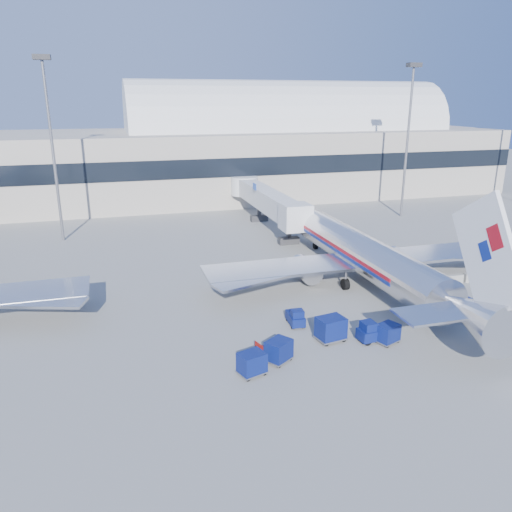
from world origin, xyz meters
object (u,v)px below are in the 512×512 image
object	(u,v)px
mast_east	(409,119)
cart_train_a	(331,328)
mast_west	(50,123)
airliner_main	(366,255)
tug_right	(437,304)
barrier_far	(504,273)
tug_lead	(373,332)
cart_solo_far	(460,308)
cart_open_red	(272,350)
barrier_near	(449,280)
cart_train_b	(279,350)
jetbridge_near	(264,198)
barrier_mid	(477,276)
cart_train_c	(252,363)
tug_left	(296,317)

from	to	relation	value
mast_east	cart_train_a	bearing A→B (deg)	-128.39
mast_west	airliner_main	bearing A→B (deg)	-40.36
airliner_main	cart_train_a	world-z (taller)	airliner_main
tug_right	barrier_far	bearing A→B (deg)	57.33
mast_west	tug_lead	xyz separation A→B (m)	(24.62, -36.83, -14.05)
mast_east	cart_solo_far	size ratio (longest dim) A/B	10.65
cart_open_red	barrier_near	bearing A→B (deg)	5.91
tug_right	mast_west	bearing A→B (deg)	165.89
mast_west	cart_solo_far	world-z (taller)	mast_west
mast_east	barrier_far	distance (m)	31.92
airliner_main	tug_lead	bearing A→B (deg)	-115.38
barrier_near	cart_train_b	world-z (taller)	cart_train_b
jetbridge_near	barrier_far	bearing A→B (deg)	-59.45
mast_east	barrier_far	world-z (taller)	mast_east
barrier_mid	airliner_main	bearing A→B (deg)	167.50
mast_east	tug_right	distance (m)	40.51
mast_west	cart_train_a	xyz separation A→B (m)	(21.57, -35.89, -13.79)
cart_train_b	mast_west	bearing A→B (deg)	79.56
airliner_main	barrier_far	distance (m)	15.02
barrier_far	cart_open_red	size ratio (longest dim) A/B	1.30
jetbridge_near	tug_right	size ratio (longest dim) A/B	9.51
tug_right	cart_train_a	xyz separation A→B (m)	(-10.93, -2.15, 0.23)
airliner_main	tug_lead	xyz separation A→B (m)	(-5.38, -11.33, -2.18)
airliner_main	tug_right	distance (m)	8.88
mast_west	barrier_near	distance (m)	49.33
barrier_far	cart_train_c	xyz separation A→B (m)	(-30.13, -10.95, 0.39)
barrier_mid	tug_left	xyz separation A→B (m)	(-21.31, -4.56, 0.22)
jetbridge_near	barrier_mid	distance (m)	32.09
cart_open_red	jetbridge_near	bearing A→B (deg)	57.33
barrier_near	cart_train_a	world-z (taller)	cart_train_a
tug_lead	jetbridge_near	bearing A→B (deg)	80.48
airliner_main	tug_left	xyz separation A→B (m)	(-10.01, -7.07, -2.26)
cart_solo_far	cart_train_b	bearing A→B (deg)	-177.59
barrier_mid	tug_left	distance (m)	21.79
cart_solo_far	cart_train_c	bearing A→B (deg)	-175.27
cart_train_b	cart_train_c	distance (m)	2.55
barrier_mid	tug_right	distance (m)	10.51
tug_left	mast_west	bearing A→B (deg)	36.00
cart_train_a	cart_train_b	bearing A→B (deg)	-168.23
jetbridge_near	tug_right	bearing A→B (deg)	-81.92
cart_solo_far	mast_east	bearing A→B (deg)	58.63
barrier_near	jetbridge_near	bearing A→B (deg)	109.85
tug_left	airliner_main	bearing A→B (deg)	-50.32
mast_west	tug_right	distance (m)	48.90
tug_left	cart_train_b	world-z (taller)	cart_train_b
airliner_main	barrier_near	xyz separation A→B (m)	(8.00, -2.51, -2.48)
barrier_far	cart_solo_far	size ratio (longest dim) A/B	1.41
mast_west	tug_left	xyz separation A→B (m)	(19.99, -32.56, -14.12)
tug_left	cart_train_b	size ratio (longest dim) A/B	1.02
barrier_mid	cart_solo_far	world-z (taller)	cart_solo_far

